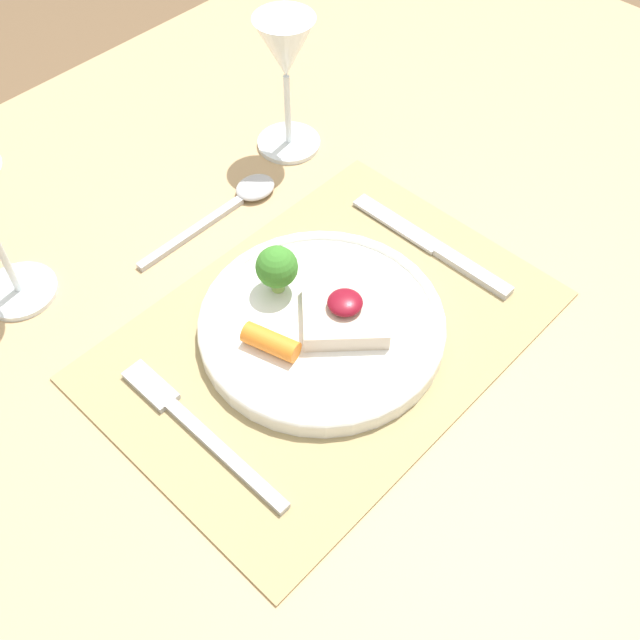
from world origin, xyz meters
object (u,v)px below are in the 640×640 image
object	(u,v)px
dinner_plate	(319,322)
wine_glass_near	(285,59)
spoon	(240,198)
knife	(440,251)
fork	(191,423)

from	to	relation	value
dinner_plate	wine_glass_near	world-z (taller)	wine_glass_near
spoon	wine_glass_near	xyz separation A→B (m)	(0.12, 0.03, 0.12)
knife	spoon	distance (m)	0.24
dinner_plate	fork	world-z (taller)	dinner_plate
dinner_plate	knife	world-z (taller)	dinner_plate
dinner_plate	fork	xyz separation A→B (m)	(-0.16, 0.01, -0.01)
dinner_plate	wine_glass_near	size ratio (longest dim) A/B	1.45
dinner_plate	knife	bearing A→B (deg)	-7.26
spoon	fork	bearing A→B (deg)	-139.39
spoon	wine_glass_near	world-z (taller)	wine_glass_near
fork	knife	distance (m)	0.33
dinner_plate	wine_glass_near	bearing A→B (deg)	50.90
knife	spoon	bearing A→B (deg)	113.18
wine_glass_near	knife	bearing A→B (deg)	-94.43
knife	wine_glass_near	xyz separation A→B (m)	(0.02, 0.26, 0.12)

